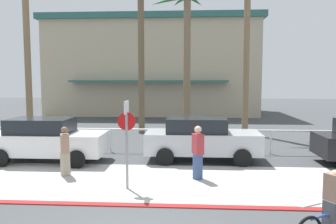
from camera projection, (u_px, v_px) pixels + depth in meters
name	position (u px, v px, depth m)	size (l,w,h in m)	color
ground_plane	(165.00, 146.00, 16.35)	(80.00, 80.00, 0.00)	#424447
sidewalk_strip	(152.00, 182.00, 10.59)	(44.00, 4.00, 0.02)	beige
curb_paint	(143.00, 205.00, 8.60)	(44.00, 0.24, 0.03)	maroon
building_backdrop	(155.00, 67.00, 32.44)	(18.92, 10.37, 8.61)	#BCAD8E
rail_fence	(163.00, 133.00, 14.78)	(27.68, 0.08, 1.04)	white
stop_sign_bike_lane	(127.00, 132.00, 9.75)	(0.52, 0.56, 2.56)	gray
palm_tree_1	(27.00, 16.00, 19.15)	(3.38, 3.38, 9.39)	#846B4C
palm_tree_2	(140.00, 17.00, 19.45)	(3.39, 3.27, 8.93)	brown
palm_tree_3	(186.00, 34.00, 17.52)	(3.27, 3.04, 7.60)	#756047
palm_tree_4	(248.00, 8.00, 19.23)	(3.55, 3.54, 9.78)	#846B4C
car_white_1	(46.00, 139.00, 13.11)	(4.40, 2.02, 1.69)	white
car_silver_2	(201.00, 138.00, 13.32)	(4.40, 2.02, 1.69)	#B2B7BC
cyclist_blue_0	(332.00, 210.00, 6.52)	(1.60, 0.97, 1.50)	black
pedestrian_0	(198.00, 155.00, 10.80)	(0.42, 0.47, 1.72)	#384C7A
pedestrian_1	(65.00, 153.00, 11.18)	(0.42, 0.47, 1.64)	gray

